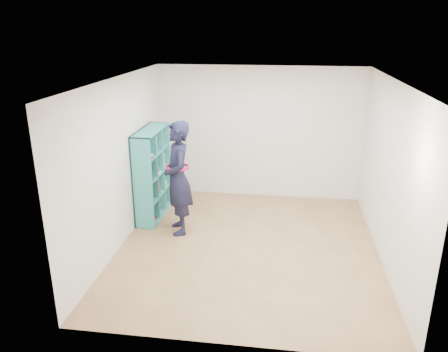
# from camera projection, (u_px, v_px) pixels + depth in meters

# --- Properties ---
(floor) EXTENTS (4.50, 4.50, 0.00)m
(floor) POSITION_uv_depth(u_px,v_px,m) (248.00, 247.00, 6.89)
(floor) COLOR brown
(floor) RESTS_ON ground
(ceiling) EXTENTS (4.50, 4.50, 0.00)m
(ceiling) POSITION_uv_depth(u_px,v_px,m) (251.00, 80.00, 6.04)
(ceiling) COLOR white
(ceiling) RESTS_ON wall_back
(wall_left) EXTENTS (0.02, 4.50, 2.60)m
(wall_left) POSITION_uv_depth(u_px,v_px,m) (120.00, 163.00, 6.73)
(wall_left) COLOR silver
(wall_left) RESTS_ON floor
(wall_right) EXTENTS (0.02, 4.50, 2.60)m
(wall_right) POSITION_uv_depth(u_px,v_px,m) (390.00, 175.00, 6.20)
(wall_right) COLOR silver
(wall_right) RESTS_ON floor
(wall_back) EXTENTS (4.00, 0.02, 2.60)m
(wall_back) POSITION_uv_depth(u_px,v_px,m) (259.00, 133.00, 8.57)
(wall_back) COLOR silver
(wall_back) RESTS_ON floor
(wall_front) EXTENTS (4.00, 0.02, 2.60)m
(wall_front) POSITION_uv_depth(u_px,v_px,m) (231.00, 239.00, 4.36)
(wall_front) COLOR silver
(wall_front) RESTS_ON floor
(bookshelf) EXTENTS (0.35, 1.21, 1.61)m
(bookshelf) POSITION_uv_depth(u_px,v_px,m) (151.00, 174.00, 7.80)
(bookshelf) COLOR teal
(bookshelf) RESTS_ON floor
(person) EXTENTS (0.67, 0.81, 1.90)m
(person) POSITION_uv_depth(u_px,v_px,m) (178.00, 178.00, 7.12)
(person) COLOR black
(person) RESTS_ON floor
(smartphone) EXTENTS (0.07, 0.09, 0.14)m
(smartphone) POSITION_uv_depth(u_px,v_px,m) (168.00, 170.00, 7.11)
(smartphone) COLOR silver
(smartphone) RESTS_ON person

